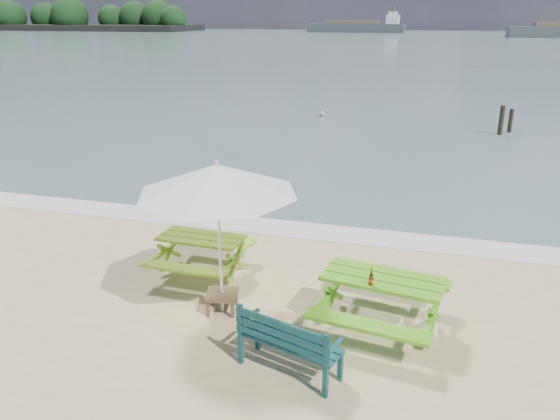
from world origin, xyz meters
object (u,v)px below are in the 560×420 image
(picnic_table_left, at_px, (202,256))
(patio_umbrella, at_px, (217,179))
(park_bench, at_px, (290,354))
(picnic_table_right, at_px, (381,303))
(side_table, at_px, (222,301))
(swimmer, at_px, (322,129))
(beer_bottle, at_px, (371,280))

(picnic_table_left, bearing_deg, patio_umbrella, -54.10)
(park_bench, relative_size, patio_umbrella, 0.51)
(picnic_table_left, distance_m, picnic_table_right, 3.31)
(picnic_table_right, height_order, patio_umbrella, patio_umbrella)
(picnic_table_left, distance_m, patio_umbrella, 2.24)
(side_table, distance_m, swimmer, 17.21)
(beer_bottle, height_order, swimmer, beer_bottle)
(picnic_table_left, xyz_separation_m, swimmer, (-1.13, 15.98, -0.90))
(picnic_table_left, height_order, side_table, picnic_table_left)
(park_bench, bearing_deg, patio_umbrella, 139.45)
(picnic_table_left, relative_size, beer_bottle, 6.92)
(patio_umbrella, bearing_deg, side_table, 90.00)
(patio_umbrella, distance_m, swimmer, 17.40)
(picnic_table_left, xyz_separation_m, beer_bottle, (3.03, -1.20, 0.55))
(picnic_table_right, bearing_deg, beer_bottle, -117.08)
(beer_bottle, bearing_deg, park_bench, -128.36)
(beer_bottle, bearing_deg, picnic_table_right, 62.92)
(park_bench, height_order, side_table, park_bench)
(patio_umbrella, height_order, beer_bottle, patio_umbrella)
(picnic_table_left, bearing_deg, swimmer, 94.06)
(patio_umbrella, bearing_deg, park_bench, -40.55)
(picnic_table_left, bearing_deg, picnic_table_right, -16.21)
(park_bench, distance_m, beer_bottle, 1.51)
(park_bench, bearing_deg, picnic_table_right, 53.73)
(picnic_table_right, height_order, swimmer, picnic_table_right)
(park_bench, relative_size, swimmer, 0.88)
(side_table, bearing_deg, picnic_table_left, 125.90)
(picnic_table_left, distance_m, swimmer, 16.05)
(side_table, bearing_deg, beer_bottle, -2.43)
(patio_umbrella, xyz_separation_m, beer_bottle, (2.23, -0.09, -1.22))
(picnic_table_left, xyz_separation_m, patio_umbrella, (0.80, -1.11, 1.77))
(picnic_table_right, relative_size, swimmer, 1.32)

